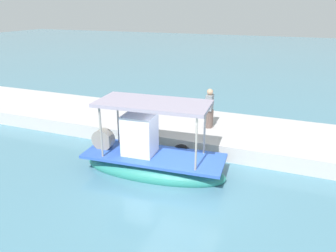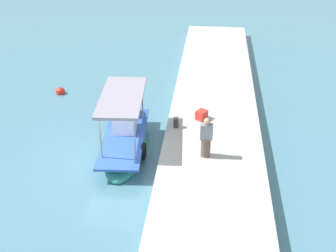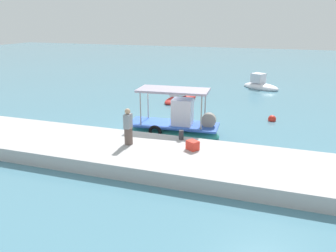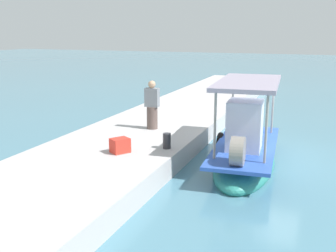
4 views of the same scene
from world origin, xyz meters
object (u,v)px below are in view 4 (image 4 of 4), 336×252
fisherman_near_bollard (152,107)px  cargo_crate (120,145)px  main_fishing_boat (245,151)px  mooring_bollard (167,141)px

fisherman_near_bollard → cargo_crate: bearing=5.3°
main_fishing_boat → mooring_bollard: main_fishing_boat is taller
mooring_bollard → cargo_crate: (0.88, -1.13, -0.02)m
fisherman_near_bollard → mooring_bollard: size_ratio=3.73×
main_fishing_boat → mooring_bollard: 2.44m
fisherman_near_bollard → cargo_crate: (3.06, 0.28, -0.58)m
fisherman_near_bollard → cargo_crate: fisherman_near_bollard is taller
main_fishing_boat → cargo_crate: (1.89, -3.31, 0.35)m
mooring_bollard → cargo_crate: mooring_bollard is taller
fisherman_near_bollard → mooring_bollard: 2.65m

